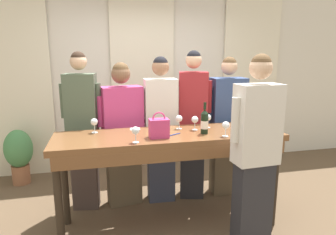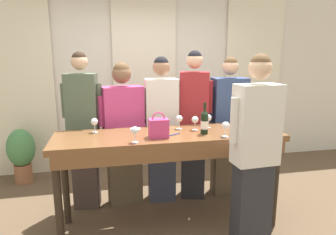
{
  "view_description": "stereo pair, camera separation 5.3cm",
  "coord_description": "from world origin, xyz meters",
  "views": [
    {
      "loc": [
        -0.67,
        -2.83,
        1.8
      ],
      "look_at": [
        0.0,
        0.07,
        1.16
      ],
      "focal_mm": 32.0,
      "sensor_mm": 36.0,
      "label": 1
    },
    {
      "loc": [
        -0.61,
        -2.85,
        1.8
      ],
      "look_at": [
        0.0,
        0.07,
        1.16
      ],
      "focal_mm": 32.0,
      "sensor_mm": 36.0,
      "label": 2
    }
  ],
  "objects": [
    {
      "name": "ground_plane",
      "position": [
        0.0,
        0.0,
        0.0
      ],
      "size": [
        18.0,
        18.0,
        0.0
      ],
      "primitive_type": "plane",
      "color": "brown"
    },
    {
      "name": "wall_back",
      "position": [
        0.0,
        1.87,
        1.4
      ],
      "size": [
        12.0,
        0.06,
        2.8
      ],
      "color": "silver",
      "rests_on": "ground_plane"
    },
    {
      "name": "curtain_panel_left",
      "position": [
        -1.83,
        1.81,
        1.34
      ],
      "size": [
        0.97,
        0.03,
        2.69
      ],
      "color": "#EFE5C6",
      "rests_on": "ground_plane"
    },
    {
      "name": "curtain_panel_center",
      "position": [
        0.0,
        1.81,
        1.34
      ],
      "size": [
        0.97,
        0.03,
        2.69
      ],
      "color": "#EFE5C6",
      "rests_on": "ground_plane"
    },
    {
      "name": "curtain_panel_right",
      "position": [
        1.83,
        1.81,
        1.34
      ],
      "size": [
        0.97,
        0.03,
        2.69
      ],
      "color": "#EFE5C6",
      "rests_on": "ground_plane"
    },
    {
      "name": "tasting_bar",
      "position": [
        0.0,
        -0.02,
        0.89
      ],
      "size": [
        2.28,
        0.65,
        1.01
      ],
      "color": "brown",
      "rests_on": "ground_plane"
    },
    {
      "name": "wine_bottle",
      "position": [
        0.34,
        -0.08,
        1.13
      ],
      "size": [
        0.08,
        0.08,
        0.32
      ],
      "color": "black",
      "rests_on": "tasting_bar"
    },
    {
      "name": "handbag",
      "position": [
        -0.13,
        -0.12,
        1.1
      ],
      "size": [
        0.19,
        0.12,
        0.25
      ],
      "color": "#C63870",
      "rests_on": "tasting_bar"
    },
    {
      "name": "wine_glass_front_left",
      "position": [
        -0.73,
        0.2,
        1.11
      ],
      "size": [
        0.07,
        0.07,
        0.15
      ],
      "color": "white",
      "rests_on": "tasting_bar"
    },
    {
      "name": "wine_glass_front_mid",
      "position": [
        -0.37,
        -0.24,
        1.12
      ],
      "size": [
        0.07,
        0.07,
        0.15
      ],
      "color": "white",
      "rests_on": "tasting_bar"
    },
    {
      "name": "wine_glass_front_right",
      "position": [
        0.29,
        0.07,
        1.12
      ],
      "size": [
        0.07,
        0.07,
        0.15
      ],
      "color": "white",
      "rests_on": "tasting_bar"
    },
    {
      "name": "wine_glass_center_left",
      "position": [
        0.5,
        -0.23,
        1.12
      ],
      "size": [
        0.07,
        0.07,
        0.15
      ],
      "color": "white",
      "rests_on": "tasting_bar"
    },
    {
      "name": "wine_glass_center_mid",
      "position": [
        0.14,
        0.16,
        1.12
      ],
      "size": [
        0.07,
        0.07,
        0.15
      ],
      "color": "white",
      "rests_on": "tasting_bar"
    },
    {
      "name": "wine_glass_center_right",
      "position": [
        0.64,
        -0.19,
        1.11
      ],
      "size": [
        0.07,
        0.07,
        0.15
      ],
      "color": "white",
      "rests_on": "tasting_bar"
    },
    {
      "name": "wine_glass_back_left",
      "position": [
        1.06,
        0.27,
        1.12
      ],
      "size": [
        0.07,
        0.07,
        0.15
      ],
      "color": "white",
      "rests_on": "tasting_bar"
    },
    {
      "name": "wine_glass_back_mid",
      "position": [
        0.46,
        0.14,
        1.12
      ],
      "size": [
        0.07,
        0.07,
        0.15
      ],
      "color": "white",
      "rests_on": "tasting_bar"
    },
    {
      "name": "napkin",
      "position": [
        -0.32,
        0.25,
        1.01
      ],
      "size": [
        0.11,
        0.11,
        0.0
      ],
      "color": "white",
      "rests_on": "tasting_bar"
    },
    {
      "name": "pen",
      "position": [
        0.04,
        -0.06,
        1.01
      ],
      "size": [
        0.13,
        0.08,
        0.01
      ],
      "color": "#193399",
      "rests_on": "tasting_bar"
    },
    {
      "name": "guest_olive_jacket",
      "position": [
        -0.88,
        0.58,
        0.95
      ],
      "size": [
        0.46,
        0.26,
        1.82
      ],
      "color": "#473833",
      "rests_on": "ground_plane"
    },
    {
      "name": "guest_pink_top",
      "position": [
        -0.43,
        0.58,
        0.87
      ],
      "size": [
        0.57,
        0.31,
        1.7
      ],
      "color": "brown",
      "rests_on": "ground_plane"
    },
    {
      "name": "guest_cream_sweater",
      "position": [
        0.03,
        0.58,
        0.91
      ],
      "size": [
        0.49,
        0.27,
        1.76
      ],
      "color": "#383D51",
      "rests_on": "ground_plane"
    },
    {
      "name": "guest_striped_shirt",
      "position": [
        0.43,
        0.58,
        0.94
      ],
      "size": [
        0.46,
        0.34,
        1.83
      ],
      "color": "#28282D",
      "rests_on": "ground_plane"
    },
    {
      "name": "guest_navy_coat",
      "position": [
        0.88,
        0.58,
        0.89
      ],
      "size": [
        0.53,
        0.29,
        1.76
      ],
      "color": "brown",
      "rests_on": "ground_plane"
    },
    {
      "name": "host_pouring",
      "position": [
        0.62,
        -0.6,
        0.93
      ],
      "size": [
        0.49,
        0.24,
        1.8
      ],
      "color": "#28282D",
      "rests_on": "ground_plane"
    },
    {
      "name": "potted_plant",
      "position": [
        -1.8,
        1.47,
        0.45
      ],
      "size": [
        0.37,
        0.37,
        0.77
      ],
      "color": "#935B3D",
      "rests_on": "ground_plane"
    }
  ]
}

